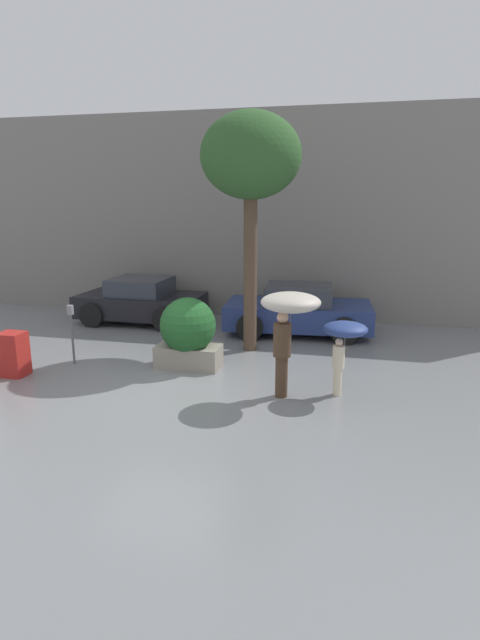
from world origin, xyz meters
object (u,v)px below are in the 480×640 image
object	(u,v)px
planter_box	(188,332)
parking_meter	(71,322)
person_adult	(289,314)
newspaper_box	(13,354)
person_child	(344,336)
parked_car_far	(141,301)
street_tree	(251,160)
parked_car_near	(298,311)

from	to	relation	value
planter_box	parking_meter	bearing A→B (deg)	-171.47
person_adult	newspaper_box	bearing A→B (deg)	-166.15
planter_box	newspaper_box	distance (m)	3.54
planter_box	person_child	bearing A→B (deg)	-15.84
newspaper_box	person_child	bearing A→B (deg)	3.43
person_adult	parking_meter	world-z (taller)	person_adult
parked_car_far	planter_box	bearing A→B (deg)	-143.13
parked_car_far	street_tree	size ratio (longest dim) A/B	0.66
parking_meter	newspaper_box	size ratio (longest dim) A/B	1.45
person_child	parking_meter	xyz separation A→B (m)	(-5.74, 0.54, -0.20)
street_tree	newspaper_box	xyz separation A→B (m)	(-4.29, -2.86, -3.89)
parked_car_near	parking_meter	size ratio (longest dim) A/B	3.01
street_tree	newspaper_box	size ratio (longest dim) A/B	5.98
person_adult	parked_car_far	xyz separation A→B (m)	(-4.95, 4.83, -0.95)
planter_box	person_child	xyz separation A→B (m)	(3.24, -0.92, 0.36)
parked_car_far	street_tree	world-z (taller)	street_tree
person_adult	parked_car_far	bearing A→B (deg)	148.69
person_adult	parked_car_near	distance (m)	4.69
newspaper_box	parked_car_far	bearing A→B (deg)	82.96
parked_car_far	parking_meter	xyz separation A→B (m)	(0.17, -3.98, 0.33)
planter_box	person_adult	distance (m)	2.70
person_adult	person_child	distance (m)	1.09
street_tree	parking_meter	bearing A→B (deg)	-151.25
parked_car_near	parking_meter	world-z (taller)	parking_meter
parked_car_far	parking_meter	size ratio (longest dim) A/B	2.72
street_tree	newspaper_box	bearing A→B (deg)	-146.30
person_child	parked_car_near	distance (m)	4.50
parking_meter	person_adult	bearing A→B (deg)	-10.05
person_adult	planter_box	bearing A→B (deg)	164.79
person_adult	street_tree	xyz separation A→B (m)	(-1.27, 2.77, 2.78)
person_child	parking_meter	distance (m)	5.77
person_adult	parking_meter	xyz separation A→B (m)	(-4.78, 0.85, -0.62)
person_child	street_tree	size ratio (longest dim) A/B	0.26
newspaper_box	street_tree	bearing A→B (deg)	33.70
street_tree	parking_meter	world-z (taller)	street_tree
parked_car_near	street_tree	world-z (taller)	street_tree
parking_meter	newspaper_box	distance (m)	1.31
street_tree	parked_car_near	bearing A→B (deg)	62.57
newspaper_box	parked_car_near	bearing A→B (deg)	41.75
person_adult	person_child	xyz separation A→B (m)	(0.96, 0.30, -0.42)
person_adult	person_child	size ratio (longest dim) A/B	1.39
parked_car_near	newspaper_box	xyz separation A→B (m)	(-5.23, -4.66, -0.16)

